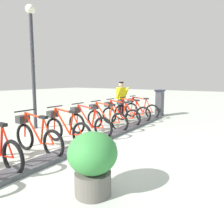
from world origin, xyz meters
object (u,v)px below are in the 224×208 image
(bike_docked_0, at_px, (140,109))
(bike_docked_3, at_px, (105,118))
(bike_docked_4, at_px, (88,122))
(bike_docked_2, at_px, (119,114))
(worker_near_rack, at_px, (121,97))
(bike_docked_6, at_px, (36,136))
(bike_docked_1, at_px, (130,111))
(planter_bush, at_px, (93,160))
(lamp_post, at_px, (32,50))
(payment_kiosk, at_px, (160,102))
(bike_docked_5, at_px, (65,128))

(bike_docked_0, distance_m, bike_docked_3, 2.73)
(bike_docked_3, relative_size, bike_docked_4, 1.00)
(bike_docked_0, bearing_deg, bike_docked_4, 90.00)
(bike_docked_2, bearing_deg, bike_docked_0, -90.00)
(bike_docked_3, xyz_separation_m, worker_near_rack, (1.04, -2.75, 0.48))
(bike_docked_0, xyz_separation_m, worker_near_rack, (1.04, -0.01, 0.48))
(bike_docked_4, distance_m, bike_docked_6, 1.82)
(bike_docked_6, relative_size, worker_near_rack, 1.04)
(bike_docked_1, distance_m, bike_docked_3, 1.82)
(bike_docked_2, relative_size, planter_bush, 1.77)
(bike_docked_1, distance_m, bike_docked_6, 4.56)
(bike_docked_0, distance_m, bike_docked_6, 5.47)
(bike_docked_3, xyz_separation_m, bike_docked_6, (0.00, 2.73, 0.00))
(bike_docked_1, height_order, lamp_post, lamp_post)
(bike_docked_0, bearing_deg, payment_kiosk, -120.86)
(bike_docked_3, distance_m, bike_docked_6, 2.73)
(bike_docked_4, bearing_deg, payment_kiosk, -97.08)
(bike_docked_4, bearing_deg, worker_near_rack, -74.12)
(payment_kiosk, relative_size, bike_docked_0, 0.74)
(planter_bush, bearing_deg, payment_kiosk, -76.93)
(worker_near_rack, bearing_deg, bike_docked_3, 110.75)
(bike_docked_3, bearing_deg, lamp_post, 28.99)
(payment_kiosk, xyz_separation_m, lamp_post, (2.79, 4.92, 2.11))
(bike_docked_6, relative_size, lamp_post, 0.40)
(worker_near_rack, relative_size, planter_bush, 1.71)
(payment_kiosk, height_order, bike_docked_1, payment_kiosk)
(worker_near_rack, xyz_separation_m, planter_bush, (-3.23, 6.01, -0.37))
(bike_docked_2, xyz_separation_m, bike_docked_3, (0.00, 0.91, 0.00))
(bike_docked_2, relative_size, bike_docked_3, 1.00)
(bike_docked_6, bearing_deg, bike_docked_2, -90.00)
(bike_docked_1, bearing_deg, bike_docked_3, 90.00)
(payment_kiosk, distance_m, bike_docked_5, 5.55)
(worker_near_rack, height_order, lamp_post, lamp_post)
(bike_docked_3, bearing_deg, bike_docked_5, 90.00)
(payment_kiosk, bearing_deg, bike_docked_1, 72.99)
(payment_kiosk, height_order, bike_docked_5, payment_kiosk)
(bike_docked_5, height_order, worker_near_rack, worker_near_rack)
(bike_docked_1, xyz_separation_m, bike_docked_5, (0.00, 3.65, 0.00))
(bike_docked_6, distance_m, worker_near_rack, 5.60)
(bike_docked_4, relative_size, lamp_post, 0.40)
(bike_docked_0, relative_size, bike_docked_1, 1.00)
(bike_docked_3, bearing_deg, bike_docked_6, 90.00)
(payment_kiosk, distance_m, bike_docked_2, 2.85)
(bike_docked_1, height_order, bike_docked_3, same)
(lamp_post, height_order, planter_bush, lamp_post)
(bike_docked_1, relative_size, bike_docked_4, 1.00)
(worker_near_rack, bearing_deg, bike_docked_0, 179.41)
(payment_kiosk, relative_size, lamp_post, 0.30)
(worker_near_rack, relative_size, lamp_post, 0.39)
(bike_docked_3, bearing_deg, bike_docked_2, -90.00)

